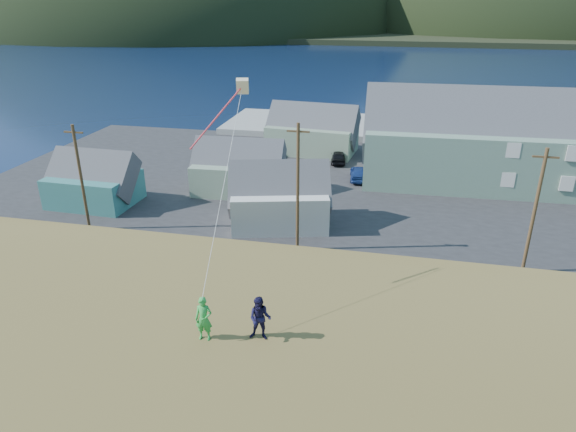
# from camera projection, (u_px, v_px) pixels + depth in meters

# --- Properties ---
(ground) EXTENTS (900.00, 900.00, 0.00)m
(ground) POSITION_uv_depth(u_px,v_px,m) (313.00, 262.00, 37.00)
(ground) COLOR #0A1638
(ground) RESTS_ON ground
(grass_strip) EXTENTS (110.00, 8.00, 0.10)m
(grass_strip) POSITION_uv_depth(u_px,v_px,m) (308.00, 275.00, 35.18)
(grass_strip) COLOR #4C3D19
(grass_strip) RESTS_ON ground
(waterfront_lot) EXTENTS (72.00, 36.00, 0.12)m
(waterfront_lot) POSITION_uv_depth(u_px,v_px,m) (341.00, 183.00, 52.22)
(waterfront_lot) COLOR #28282B
(waterfront_lot) RESTS_ON ground
(wharf) EXTENTS (26.00, 14.00, 0.90)m
(wharf) POSITION_uv_depth(u_px,v_px,m) (318.00, 125.00, 73.86)
(wharf) COLOR gray
(wharf) RESTS_ON ground
(far_shore) EXTENTS (900.00, 320.00, 2.00)m
(far_shore) POSITION_uv_depth(u_px,v_px,m) (398.00, 23.00, 332.61)
(far_shore) COLOR black
(far_shore) RESTS_ON ground
(far_hills) EXTENTS (760.00, 265.00, 143.00)m
(far_hills) POSITION_uv_depth(u_px,v_px,m) (463.00, 26.00, 279.89)
(far_hills) COLOR black
(far_hills) RESTS_ON ground
(lodge) EXTENTS (33.45, 10.36, 11.67)m
(lodge) POSITION_uv_depth(u_px,v_px,m) (536.00, 143.00, 49.73)
(lodge) COLOR slate
(lodge) RESTS_ON waterfront_lot
(shed_teal) EXTENTS (7.94, 5.69, 6.10)m
(shed_teal) POSITION_uv_depth(u_px,v_px,m) (93.00, 181.00, 46.30)
(shed_teal) COLOR #317274
(shed_teal) RESTS_ON waterfront_lot
(shed_palegreen_near) EXTENTS (8.95, 5.86, 6.30)m
(shed_palegreen_near) POSITION_uv_depth(u_px,v_px,m) (238.00, 168.00, 49.22)
(shed_palegreen_near) COLOR gray
(shed_palegreen_near) RESTS_ON waterfront_lot
(shed_white) EXTENTS (9.28, 7.27, 6.54)m
(shed_white) POSITION_uv_depth(u_px,v_px,m) (279.00, 197.00, 41.98)
(shed_white) COLOR silver
(shed_white) RESTS_ON waterfront_lot
(shed_palegreen_far) EXTENTS (11.27, 7.16, 7.20)m
(shed_palegreen_far) POSITION_uv_depth(u_px,v_px,m) (312.00, 130.00, 61.50)
(shed_palegreen_far) COLOR slate
(shed_palegreen_far) RESTS_ON waterfront_lot
(utility_poles) EXTENTS (33.45, 0.24, 9.63)m
(utility_poles) POSITION_uv_depth(u_px,v_px,m) (293.00, 193.00, 36.85)
(utility_poles) COLOR #47331E
(utility_poles) RESTS_ON waterfront_lot
(parked_cars) EXTENTS (19.70, 13.63, 1.47)m
(parked_cars) POSITION_uv_depth(u_px,v_px,m) (272.00, 161.00, 56.46)
(parked_cars) COLOR gray
(parked_cars) RESTS_ON waterfront_lot
(kite_flyer_green) EXTENTS (0.60, 0.42, 1.56)m
(kite_flyer_green) POSITION_uv_depth(u_px,v_px,m) (204.00, 319.00, 16.78)
(kite_flyer_green) COLOR green
(kite_flyer_green) RESTS_ON hillside
(kite_flyer_navy) EXTENTS (0.79, 0.63, 1.56)m
(kite_flyer_navy) POSITION_uv_depth(u_px,v_px,m) (260.00, 319.00, 16.78)
(kite_flyer_navy) COLOR #151335
(kite_flyer_navy) RESTS_ON hillside
(kite_rig) EXTENTS (0.90, 3.02, 8.02)m
(kite_rig) POSITION_uv_depth(u_px,v_px,m) (238.00, 93.00, 18.97)
(kite_rig) COLOR beige
(kite_rig) RESTS_ON ground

